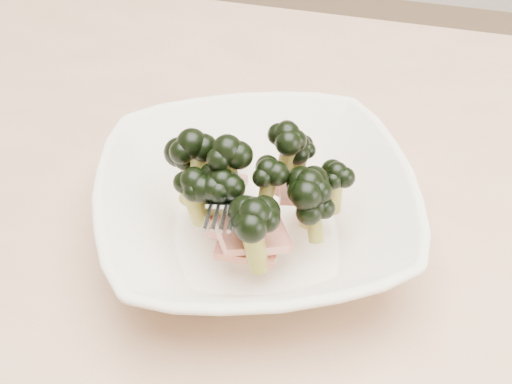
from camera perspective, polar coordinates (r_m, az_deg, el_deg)
dining_table at (r=0.65m, az=8.63°, el=-11.63°), size 1.20×0.80×0.75m
broccoli_dish at (r=0.56m, az=-0.12°, el=-1.14°), size 0.32×0.32×0.11m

